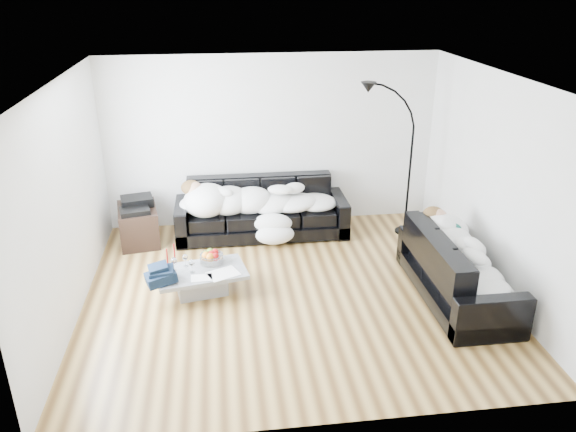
{
  "coord_description": "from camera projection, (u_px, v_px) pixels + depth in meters",
  "views": [
    {
      "loc": [
        -0.8,
        -5.96,
        3.61
      ],
      "look_at": [
        0.0,
        0.3,
        0.9
      ],
      "focal_mm": 35.0,
      "sensor_mm": 36.0,
      "label": 1
    }
  ],
  "objects": [
    {
      "name": "newspaper_b",
      "position": [
        202.0,
        278.0,
        6.64
      ],
      "size": [
        0.26,
        0.19,
        0.01
      ],
      "primitive_type": "cube",
      "rotation": [
        0.0,
        0.0,
        0.05
      ],
      "color": "silver",
      "rests_on": "coffee_table"
    },
    {
      "name": "av_cabinet",
      "position": [
        139.0,
        225.0,
        8.18
      ],
      "size": [
        0.66,
        0.86,
        0.54
      ],
      "primitive_type": "cube",
      "rotation": [
        0.0,
        0.0,
        0.16
      ],
      "color": "black",
      "rests_on": "ground"
    },
    {
      "name": "wine_glass_a",
      "position": [
        185.0,
        260.0,
        6.89
      ],
      "size": [
        0.08,
        0.08,
        0.16
      ],
      "primitive_type": "cylinder",
      "rotation": [
        0.0,
        0.0,
        0.17
      ],
      "color": "white",
      "rests_on": "coffee_table"
    },
    {
      "name": "wine_glass_c",
      "position": [
        192.0,
        266.0,
        6.74
      ],
      "size": [
        0.09,
        0.09,
        0.17
      ],
      "primitive_type": "cylinder",
      "rotation": [
        0.0,
        0.0,
        0.31
      ],
      "color": "white",
      "rests_on": "coffee_table"
    },
    {
      "name": "floor_lamp",
      "position": [
        410.0,
        169.0,
        8.19
      ],
      "size": [
        0.78,
        0.47,
        2.02
      ],
      "primitive_type": null,
      "rotation": [
        0.0,
        0.0,
        0.26
      ],
      "color": "black",
      "rests_on": "ground"
    },
    {
      "name": "coffee_table",
      "position": [
        202.0,
        282.0,
        6.88
      ],
      "size": [
        1.17,
        0.82,
        0.31
      ],
      "primitive_type": "cube",
      "rotation": [
        0.0,
        0.0,
        0.19
      ],
      "color": "#939699",
      "rests_on": "ground"
    },
    {
      "name": "ceiling",
      "position": [
        292.0,
        80.0,
        5.93
      ],
      "size": [
        5.0,
        5.0,
        0.0
      ],
      "primitive_type": "plane",
      "color": "white",
      "rests_on": "ground"
    },
    {
      "name": "wall_back",
      "position": [
        272.0,
        141.0,
        8.49
      ],
      "size": [
        5.0,
        0.02,
        2.6
      ],
      "primitive_type": "cube",
      "color": "silver",
      "rests_on": "ground"
    },
    {
      "name": "candle_right",
      "position": [
        175.0,
        253.0,
        6.97
      ],
      "size": [
        0.05,
        0.05,
        0.25
      ],
      "primitive_type": "cylinder",
      "rotation": [
        0.0,
        0.0,
        0.18
      ],
      "color": "maroon",
      "rests_on": "coffee_table"
    },
    {
      "name": "wall_left",
      "position": [
        66.0,
        205.0,
        6.15
      ],
      "size": [
        0.02,
        4.5,
        2.6
      ],
      "primitive_type": "cube",
      "color": "silver",
      "rests_on": "ground"
    },
    {
      "name": "sofa_back",
      "position": [
        262.0,
        208.0,
        8.36
      ],
      "size": [
        2.54,
        0.88,
        0.83
      ],
      "primitive_type": "cube",
      "color": "black",
      "rests_on": "ground"
    },
    {
      "name": "wall_right",
      "position": [
        497.0,
        185.0,
        6.73
      ],
      "size": [
        0.02,
        4.5,
        2.6
      ],
      "primitive_type": "cube",
      "color": "silver",
      "rests_on": "ground"
    },
    {
      "name": "stereo",
      "position": [
        136.0,
        204.0,
        8.04
      ],
      "size": [
        0.5,
        0.43,
        0.13
      ],
      "primitive_type": "cube",
      "rotation": [
        0.0,
        0.0,
        0.23
      ],
      "color": "black",
      "rests_on": "av_cabinet"
    },
    {
      "name": "shoes",
      "position": [
        438.0,
        284.0,
        7.04
      ],
      "size": [
        0.49,
        0.37,
        0.11
      ],
      "primitive_type": null,
      "rotation": [
        0.0,
        0.0,
        0.08
      ],
      "color": "#472311",
      "rests_on": "ground"
    },
    {
      "name": "ground",
      "position": [
        291.0,
        292.0,
        6.96
      ],
      "size": [
        5.0,
        5.0,
        0.0
      ],
      "primitive_type": "plane",
      "color": "brown",
      "rests_on": "ground"
    },
    {
      "name": "wine_glass_b",
      "position": [
        174.0,
        264.0,
        6.78
      ],
      "size": [
        0.08,
        0.08,
        0.17
      ],
      "primitive_type": "cylinder",
      "rotation": [
        0.0,
        0.0,
        0.06
      ],
      "color": "white",
      "rests_on": "coffee_table"
    },
    {
      "name": "sleeper_back",
      "position": [
        262.0,
        196.0,
        8.23
      ],
      "size": [
        2.15,
        0.74,
        0.43
      ],
      "primitive_type": null,
      "color": "white",
      "rests_on": "sofa_back"
    },
    {
      "name": "navy_jacket",
      "position": [
        160.0,
        270.0,
        6.49
      ],
      "size": [
        0.37,
        0.31,
        0.18
      ],
      "primitive_type": null,
      "rotation": [
        0.0,
        0.0,
        -0.02
      ],
      "color": "black",
      "rests_on": "coffee_table"
    },
    {
      "name": "sleeper_right",
      "position": [
        461.0,
        250.0,
        6.62
      ],
      "size": [
        0.72,
        1.71,
        0.42
      ],
      "primitive_type": null,
      "rotation": [
        0.0,
        0.0,
        1.57
      ],
      "color": "white",
      "rests_on": "sofa_right"
    },
    {
      "name": "candle_left",
      "position": [
        167.0,
        257.0,
        6.89
      ],
      "size": [
        0.05,
        0.05,
        0.22
      ],
      "primitive_type": "cylinder",
      "rotation": [
        0.0,
        0.0,
        -0.27
      ],
      "color": "maroon",
      "rests_on": "coffee_table"
    },
    {
      "name": "teal_cushion",
      "position": [
        437.0,
        222.0,
        7.14
      ],
      "size": [
        0.42,
        0.38,
        0.2
      ],
      "primitive_type": "ellipsoid",
      "rotation": [
        0.0,
        0.0,
        0.24
      ],
      "color": "#0B4F40",
      "rests_on": "sofa_right"
    },
    {
      "name": "newspaper_a",
      "position": [
        223.0,
        273.0,
        6.74
      ],
      "size": [
        0.44,
        0.4,
        0.01
      ],
      "primitive_type": "cube",
      "rotation": [
        0.0,
        0.0,
        0.42
      ],
      "color": "silver",
      "rests_on": "coffee_table"
    },
    {
      "name": "sofa_right",
      "position": [
        458.0,
        267.0,
        6.71
      ],
      "size": [
        0.86,
        2.0,
        0.81
      ],
      "primitive_type": "cube",
      "rotation": [
        0.0,
        0.0,
        1.57
      ],
      "color": "black",
      "rests_on": "ground"
    },
    {
      "name": "fruit_bowl",
      "position": [
        212.0,
        256.0,
        6.97
      ],
      "size": [
        0.33,
        0.33,
        0.18
      ],
      "primitive_type": "cylinder",
      "rotation": [
        0.0,
        0.0,
        0.17
      ],
      "color": "white",
      "rests_on": "coffee_table"
    }
  ]
}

